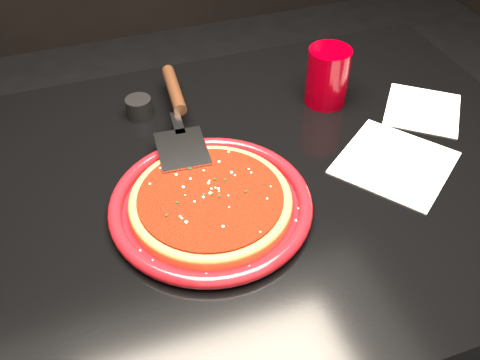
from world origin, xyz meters
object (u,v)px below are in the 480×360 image
plate (211,204)px  pizza_server (179,114)px  cup (327,76)px  ramekin (139,107)px  table (232,306)px

plate → pizza_server: 0.21m
cup → ramekin: size_ratio=2.33×
table → pizza_server: 0.45m
plate → ramekin: bearing=100.8°
cup → ramekin: cup is taller
plate → cup: size_ratio=2.81×
pizza_server → cup: (0.30, 0.00, 0.02)m
table → ramekin: 0.47m
plate → pizza_server: bearing=88.6°
pizza_server → cup: 0.30m
ramekin → plate: bearing=-79.2°
table → plate: plate is taller
plate → pizza_server: size_ratio=0.91×
plate → pizza_server: pizza_server is taller
table → cup: 0.53m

